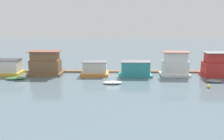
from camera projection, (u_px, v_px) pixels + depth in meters
The scene contains 12 objects.
ground_plane at pixel (112, 75), 46.28m from camera, with size 200.00×200.00×0.00m, color slate.
dock_walkway at pixel (112, 71), 49.47m from camera, with size 59.60×1.70×0.30m, color brown.
houseboat_yellow at pixel (4, 67), 46.61m from camera, with size 7.40×3.71×7.80m.
houseboat_brown at pixel (45, 64), 46.34m from camera, with size 7.06×3.96×5.16m.
houseboat_orange at pixel (95, 69), 46.33m from camera, with size 5.77×3.82×2.98m.
houseboat_teal at pixel (135, 69), 45.49m from camera, with size 6.79×3.66×3.15m.
houseboat_white at pixel (175, 65), 45.72m from camera, with size 6.05×3.25×5.08m.
houseboat_red at pixel (216, 66), 45.11m from camera, with size 5.43×3.57×5.05m.
dinghy_green at pixel (16, 78), 43.08m from camera, with size 4.10×2.39×0.51m.
dinghy_white at pixel (112, 83), 40.05m from camera, with size 3.59×1.69×0.52m.
dinghy_grey at pixel (214, 81), 41.08m from camera, with size 2.96×1.91×0.49m.
buoy_yellow at pixel (209, 86), 37.60m from camera, with size 0.57×0.57×0.57m, color yellow.
Camera 1 is at (0.65, -44.85, 11.45)m, focal length 35.00 mm.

